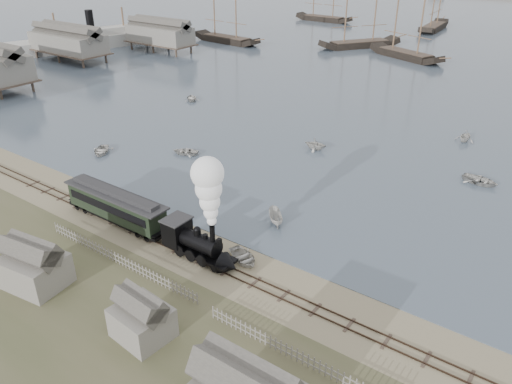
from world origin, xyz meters
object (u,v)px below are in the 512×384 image
Objects in this scene: locomotive at (205,219)px; beached_dinghy at (243,257)px; steamship at (91,29)px; passenger_coach at (116,205)px.

beached_dinghy is at bearing 38.52° from locomotive.
locomotive is 2.66× the size of beached_dinghy.
passenger_coach is at bearing -109.55° from steamship.
beached_dinghy is 0.09× the size of steamship.
locomotive reaches higher than beached_dinghy.
locomotive is 12.47m from passenger_coach.
steamship reaches higher than passenger_coach.
passenger_coach is 95.31m from steamship.
steamship reaches higher than beached_dinghy.
beached_dinghy is at bearing 7.93° from passenger_coach.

